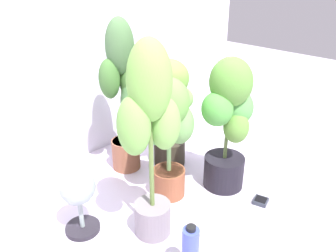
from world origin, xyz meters
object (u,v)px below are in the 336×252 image
at_px(potted_plant_back_center, 123,92).
at_px(hygrometer_box, 261,201).
at_px(potted_plant_front_right, 228,120).
at_px(floor_fan, 78,193).
at_px(potted_plant_front_left, 150,127).
at_px(nutrient_bottle, 190,250).
at_px(potted_plant_center, 169,128).
at_px(potted_plant_back_right, 170,105).

bearing_deg(potted_plant_back_center, hygrometer_box, -70.61).
relative_size(potted_plant_front_right, floor_fan, 2.26).
xyz_separation_m(potted_plant_front_left, potted_plant_front_right, (0.60, -0.01, -0.16)).
distance_m(hygrometer_box, nutrient_bottle, 0.67).
height_order(potted_plant_front_left, nutrient_bottle, potted_plant_front_left).
bearing_deg(floor_fan, nutrient_bottle, 83.08).
bearing_deg(hygrometer_box, potted_plant_front_left, 50.69).
height_order(potted_plant_front_left, potted_plant_back_center, potted_plant_front_left).
relative_size(hygrometer_box, nutrient_bottle, 0.38).
relative_size(potted_plant_back_center, nutrient_bottle, 3.84).
xyz_separation_m(potted_plant_back_center, floor_fan, (-0.56, -0.31, -0.31)).
height_order(potted_plant_back_center, nutrient_bottle, potted_plant_back_center).
bearing_deg(potted_plant_center, potted_plant_back_center, 88.16).
relative_size(potted_plant_front_left, hygrometer_box, 10.23).
height_order(potted_plant_back_right, potted_plant_front_right, potted_plant_front_right).
xyz_separation_m(potted_plant_front_right, hygrometer_box, (0.01, -0.26, -0.43)).
bearing_deg(potted_plant_center, hygrometer_box, -54.60).
bearing_deg(floor_fan, hygrometer_box, 122.04).
bearing_deg(potted_plant_back_center, potted_plant_back_right, -33.81).
bearing_deg(hygrometer_box, potted_plant_front_right, -13.65).
height_order(hygrometer_box, nutrient_bottle, nutrient_bottle).
height_order(floor_fan, nutrient_bottle, floor_fan).
bearing_deg(hygrometer_box, potted_plant_back_center, 4.25).
bearing_deg(potted_plant_front_right, nutrient_bottle, -155.52).
height_order(potted_plant_back_right, nutrient_bottle, potted_plant_back_right).
distance_m(potted_plant_front_left, potted_plant_front_right, 0.62).
distance_m(potted_plant_center, nutrient_bottle, 0.67).
bearing_deg(potted_plant_back_center, potted_plant_center, -91.84).
distance_m(potted_plant_front_right, nutrient_bottle, 0.79).
xyz_separation_m(potted_plant_front_right, nutrient_bottle, (-0.65, -0.30, -0.32)).
bearing_deg(potted_plant_back_center, potted_plant_front_left, -117.78).
distance_m(potted_plant_center, floor_fan, 0.59).
relative_size(potted_plant_center, potted_plant_front_right, 0.90).
xyz_separation_m(potted_plant_back_center, nutrient_bottle, (-0.36, -0.89, -0.42)).
relative_size(potted_plant_center, hygrometer_box, 7.45).
bearing_deg(potted_plant_front_right, potted_plant_back_right, 96.74).
bearing_deg(potted_plant_center, nutrient_bottle, -126.09).
xyz_separation_m(potted_plant_back_right, potted_plant_front_right, (0.05, -0.43, 0.01)).
bearing_deg(floor_fan, potted_plant_back_right, 164.99).
distance_m(potted_plant_center, hygrometer_box, 0.69).
xyz_separation_m(potted_plant_front_left, floor_fan, (-0.25, 0.27, -0.36)).
bearing_deg(potted_plant_back_right, floor_fan, -169.25).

